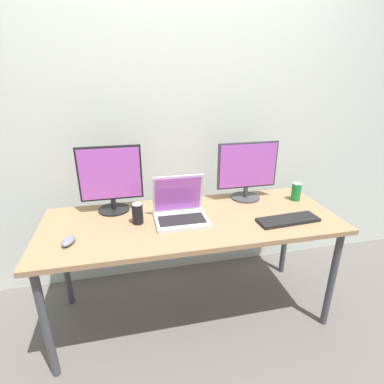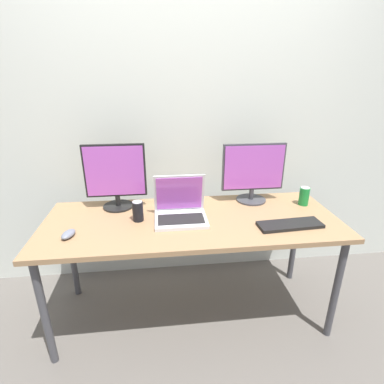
% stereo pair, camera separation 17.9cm
% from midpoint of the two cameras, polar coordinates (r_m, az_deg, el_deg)
% --- Properties ---
extents(ground_plane, '(16.00, 16.00, 0.00)m').
position_cam_midpoint_polar(ground_plane, '(2.30, 2.40, -21.88)').
color(ground_plane, '#5B5651').
extents(wall_back, '(7.00, 0.08, 2.60)m').
position_cam_midpoint_polar(wall_back, '(2.27, 0.58, 14.53)').
color(wall_back, silver).
rests_on(wall_back, ground).
extents(work_desk, '(1.82, 0.71, 0.74)m').
position_cam_midpoint_polar(work_desk, '(1.89, 2.73, -6.84)').
color(work_desk, '#424247').
rests_on(work_desk, ground).
extents(monitor_left, '(0.40, 0.20, 0.43)m').
position_cam_midpoint_polar(monitor_left, '(1.98, -11.91, 3.00)').
color(monitor_left, black).
rests_on(monitor_left, work_desk).
extents(monitor_center, '(0.43, 0.21, 0.41)m').
position_cam_midpoint_polar(monitor_center, '(2.11, 13.99, 3.71)').
color(monitor_center, '#38383D').
rests_on(monitor_center, work_desk).
extents(laptop_silver, '(0.32, 0.26, 0.27)m').
position_cam_midpoint_polar(laptop_silver, '(1.85, 0.51, -3.33)').
color(laptop_silver, silver).
rests_on(laptop_silver, work_desk).
extents(keyboard_main, '(0.39, 0.15, 0.02)m').
position_cam_midpoint_polar(keyboard_main, '(1.90, 20.79, -5.91)').
color(keyboard_main, black).
rests_on(keyboard_main, work_desk).
extents(mouse_by_keyboard, '(0.09, 0.12, 0.04)m').
position_cam_midpoint_polar(mouse_by_keyboard, '(1.76, -19.84, -7.63)').
color(mouse_by_keyboard, slate).
rests_on(mouse_by_keyboard, work_desk).
extents(soda_can_near_keyboard, '(0.07, 0.07, 0.13)m').
position_cam_midpoint_polar(soda_can_near_keyboard, '(1.83, -7.54, -3.69)').
color(soda_can_near_keyboard, black).
rests_on(soda_can_near_keyboard, work_desk).
extents(soda_can_by_laptop, '(0.07, 0.07, 0.13)m').
position_cam_midpoint_polar(soda_can_by_laptop, '(2.21, 22.78, -0.77)').
color(soda_can_by_laptop, '#197F33').
rests_on(soda_can_by_laptop, work_desk).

